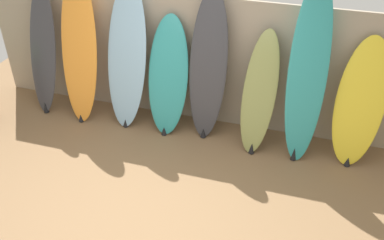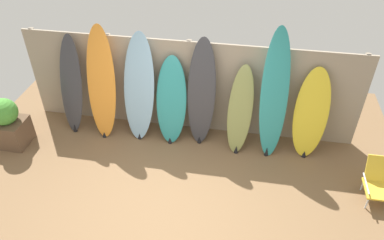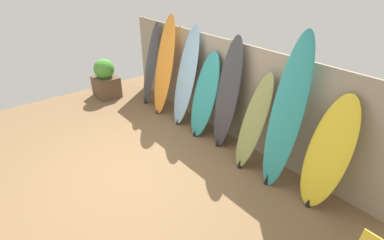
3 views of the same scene
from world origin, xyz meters
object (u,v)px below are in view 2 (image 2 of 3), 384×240
surfboard_olive_5 (240,111)px  beach_chair (381,181)px  surfboard_orange_1 (101,84)px  surfboard_skyblue_2 (139,89)px  surfboard_teal_3 (171,101)px  surfboard_yellow_7 (311,114)px  surfboard_teal_6 (274,96)px  surfboard_charcoal_4 (201,94)px  planter_box (8,124)px  surfboard_charcoal_0 (71,86)px

surfboard_olive_5 → beach_chair: bearing=-20.8°
surfboard_orange_1 → surfboard_skyblue_2: surfboard_orange_1 is taller
surfboard_teal_3 → surfboard_yellow_7: bearing=0.6°
surfboard_yellow_7 → beach_chair: size_ratio=2.45×
surfboard_teal_6 → beach_chair: size_ratio=3.46×
surfboard_olive_5 → beach_chair: surfboard_olive_5 is taller
surfboard_skyblue_2 → surfboard_teal_3: surfboard_skyblue_2 is taller
surfboard_orange_1 → surfboard_yellow_7: bearing=1.0°
surfboard_orange_1 → surfboard_olive_5: surfboard_orange_1 is taller
surfboard_skyblue_2 → beach_chair: bearing=-12.8°
surfboard_olive_5 → surfboard_charcoal_4: bearing=171.9°
surfboard_charcoal_4 → planter_box: surfboard_charcoal_4 is taller
planter_box → surfboard_charcoal_0: bearing=36.0°
surfboard_orange_1 → planter_box: 1.83m
surfboard_orange_1 → surfboard_skyblue_2: size_ratio=1.05×
surfboard_charcoal_0 → surfboard_yellow_7: size_ratio=1.15×
surfboard_teal_6 → surfboard_olive_5: bearing=-177.5°
surfboard_orange_1 → surfboard_charcoal_4: size_ratio=1.05×
surfboard_orange_1 → surfboard_teal_3: 1.28m
surfboard_skyblue_2 → beach_chair: surfboard_skyblue_2 is taller
surfboard_charcoal_0 → surfboard_yellow_7: (4.29, 0.02, -0.11)m
surfboard_teal_3 → surfboard_yellow_7: size_ratio=1.00×
surfboard_charcoal_0 → surfboard_olive_5: (3.09, -0.06, -0.14)m
surfboard_orange_1 → surfboard_teal_3: size_ratio=1.31×
surfboard_yellow_7 → planter_box: bearing=-172.1°
surfboard_orange_1 → surfboard_olive_5: bearing=-0.4°
surfboard_skyblue_2 → surfboard_olive_5: (1.81, -0.07, -0.22)m
surfboard_charcoal_4 → surfboard_teal_6: bearing=-3.5°
surfboard_skyblue_2 → surfboard_olive_5: surfboard_skyblue_2 is taller
surfboard_charcoal_0 → surfboard_skyblue_2: 1.29m
surfboard_orange_1 → surfboard_teal_6: (3.01, 0.01, 0.08)m
surfboard_charcoal_4 → surfboard_olive_5: (0.69, -0.10, -0.22)m
surfboard_teal_3 → surfboard_charcoal_0: bearing=179.9°
surfboard_charcoal_0 → planter_box: 1.30m
surfboard_yellow_7 → planter_box: surfboard_yellow_7 is taller
surfboard_charcoal_0 → surfboard_olive_5: surfboard_charcoal_0 is taller
planter_box → surfboard_olive_5: bearing=9.1°
surfboard_teal_3 → planter_box: bearing=-166.0°
surfboard_teal_3 → planter_box: surfboard_teal_3 is taller
surfboard_teal_6 → planter_box: size_ratio=2.39×
surfboard_skyblue_2 → surfboard_yellow_7: 3.01m
planter_box → surfboard_yellow_7: bearing=7.9°
surfboard_teal_3 → surfboard_olive_5: size_ratio=1.03×
surfboard_charcoal_4 → surfboard_teal_3: bearing=-175.2°
beach_chair → planter_box: 6.33m
surfboard_charcoal_4 → surfboard_skyblue_2: bearing=-178.5°
surfboard_skyblue_2 → surfboard_charcoal_4: bearing=1.5°
surfboard_olive_5 → surfboard_teal_6: size_ratio=0.69×
surfboard_olive_5 → surfboard_teal_6: bearing=2.5°
surfboard_skyblue_2 → surfboard_orange_1: bearing=-175.5°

